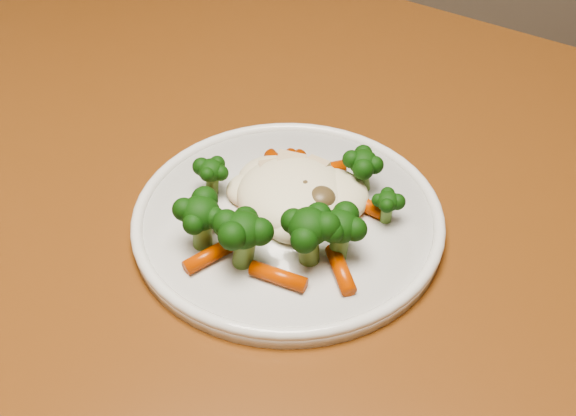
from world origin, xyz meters
name	(u,v)px	position (x,y,z in m)	size (l,w,h in m)	color
dining_table	(248,250)	(-0.27, -0.19, 0.65)	(1.37, 1.10, 0.75)	brown
plate	(288,220)	(-0.21, -0.25, 0.76)	(0.26, 0.26, 0.01)	white
meal	(288,205)	(-0.21, -0.25, 0.78)	(0.18, 0.17, 0.05)	#F9EDC7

